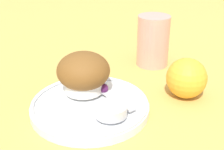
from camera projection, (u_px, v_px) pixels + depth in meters
name	position (u px, v px, depth m)	size (l,w,h in m)	color
ground_plane	(89.00, 106.00, 0.54)	(3.00, 3.00, 0.00)	tan
plate	(90.00, 106.00, 0.52)	(0.20, 0.20, 0.02)	white
muffin	(83.00, 73.00, 0.54)	(0.09, 0.09, 0.07)	silver
cream_ramekin	(111.00, 109.00, 0.48)	(0.05, 0.05, 0.02)	silver
berry_pair	(100.00, 87.00, 0.55)	(0.03, 0.02, 0.02)	#4C194C
butter_knife	(105.00, 92.00, 0.54)	(0.15, 0.04, 0.00)	silver
orange_fruit	(187.00, 78.00, 0.56)	(0.07, 0.07, 0.07)	#F4A82D
juice_glass	(153.00, 41.00, 0.68)	(0.07, 0.07, 0.11)	#E5998C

